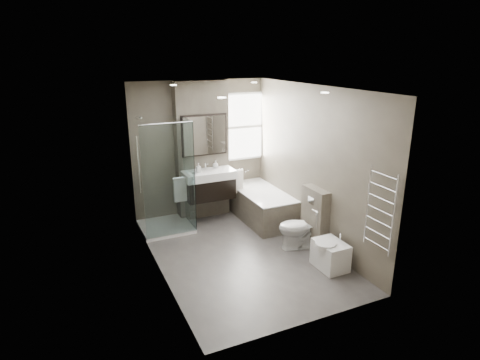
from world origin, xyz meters
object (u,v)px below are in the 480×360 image
toilet (300,227)px  vanity (209,184)px  bathtub (261,204)px  bidet (330,254)px

toilet → vanity: bearing=-133.1°
bathtub → toilet: size_ratio=2.24×
vanity → bidet: (1.01, -2.38, -0.52)m
vanity → toilet: vanity is taller
toilet → bidet: 0.76m
bathtub → vanity: bearing=160.6°
vanity → bidet: bearing=-66.9°
toilet → bathtub: bearing=-161.9°
bidet → vanity: bearing=113.1°
vanity → bathtub: vanity is taller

